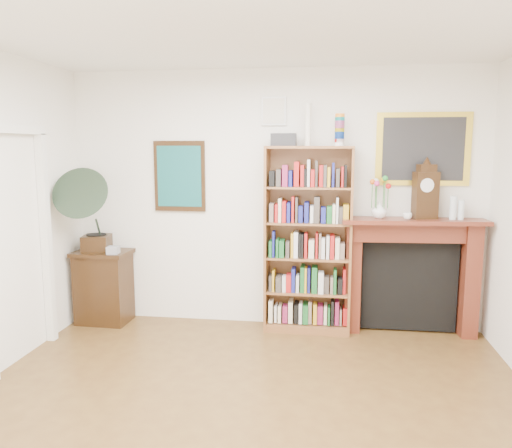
# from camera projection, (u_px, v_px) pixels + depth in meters

# --- Properties ---
(room) EXTENTS (4.51, 5.01, 2.81)m
(room) POSITION_uv_depth(u_px,v_px,m) (230.00, 242.00, 3.01)
(room) COLOR #4F3318
(room) RESTS_ON ground
(door_casing) EXTENTS (0.08, 1.02, 2.17)m
(door_casing) POSITION_uv_depth(u_px,v_px,m) (16.00, 226.00, 4.51)
(door_casing) COLOR white
(door_casing) RESTS_ON left_wall
(teal_poster) EXTENTS (0.58, 0.04, 0.78)m
(teal_poster) POSITION_uv_depth(u_px,v_px,m) (180.00, 176.00, 5.54)
(teal_poster) COLOR black
(teal_poster) RESTS_ON back_wall
(small_picture) EXTENTS (0.26, 0.04, 0.30)m
(small_picture) POSITION_uv_depth(u_px,v_px,m) (274.00, 111.00, 5.29)
(small_picture) COLOR white
(small_picture) RESTS_ON back_wall
(gilt_painting) EXTENTS (0.95, 0.04, 0.75)m
(gilt_painting) POSITION_uv_depth(u_px,v_px,m) (423.00, 149.00, 5.14)
(gilt_painting) COLOR gold
(gilt_painting) RESTS_ON back_wall
(bookshelf) EXTENTS (0.92, 0.34, 2.28)m
(bookshelf) POSITION_uv_depth(u_px,v_px,m) (308.00, 230.00, 5.27)
(bookshelf) COLOR brown
(bookshelf) RESTS_ON floor
(side_cabinet) EXTENTS (0.62, 0.46, 0.82)m
(side_cabinet) POSITION_uv_depth(u_px,v_px,m) (104.00, 287.00, 5.63)
(side_cabinet) COLOR black
(side_cabinet) RESTS_ON floor
(fireplace) EXTENTS (1.49, 0.44, 1.24)m
(fireplace) POSITION_uv_depth(u_px,v_px,m) (410.00, 265.00, 5.25)
(fireplace) COLOR #521F13
(fireplace) RESTS_ON floor
(gramophone) EXTENTS (0.68, 0.80, 0.94)m
(gramophone) POSITION_uv_depth(u_px,v_px,m) (88.00, 205.00, 5.36)
(gramophone) COLOR black
(gramophone) RESTS_ON side_cabinet
(cd_stack) EXTENTS (0.13, 0.13, 0.08)m
(cd_stack) POSITION_uv_depth(u_px,v_px,m) (113.00, 250.00, 5.42)
(cd_stack) COLOR #BABBC7
(cd_stack) RESTS_ON side_cabinet
(mantel_clock) EXTENTS (0.27, 0.19, 0.56)m
(mantel_clock) POSITION_uv_depth(u_px,v_px,m) (425.00, 193.00, 5.08)
(mantel_clock) COLOR black
(mantel_clock) RESTS_ON fireplace
(flower_vase) EXTENTS (0.18, 0.18, 0.16)m
(flower_vase) POSITION_uv_depth(u_px,v_px,m) (379.00, 210.00, 5.15)
(flower_vase) COLOR white
(flower_vase) RESTS_ON fireplace
(teacup) EXTENTS (0.09, 0.09, 0.07)m
(teacup) POSITION_uv_depth(u_px,v_px,m) (407.00, 216.00, 5.07)
(teacup) COLOR silver
(teacup) RESTS_ON fireplace
(bottle_left) EXTENTS (0.07, 0.07, 0.24)m
(bottle_left) POSITION_uv_depth(u_px,v_px,m) (453.00, 208.00, 5.04)
(bottle_left) COLOR silver
(bottle_left) RESTS_ON fireplace
(bottle_right) EXTENTS (0.06, 0.06, 0.20)m
(bottle_right) POSITION_uv_depth(u_px,v_px,m) (461.00, 210.00, 5.04)
(bottle_right) COLOR silver
(bottle_right) RESTS_ON fireplace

